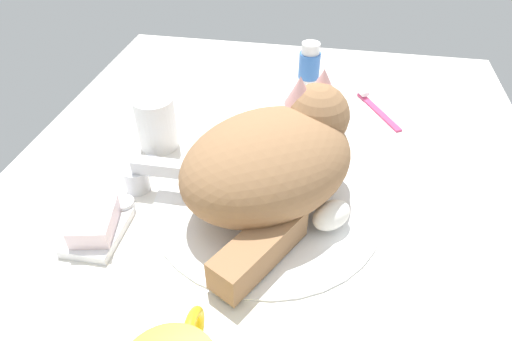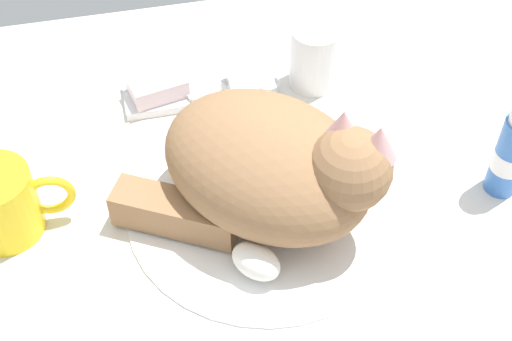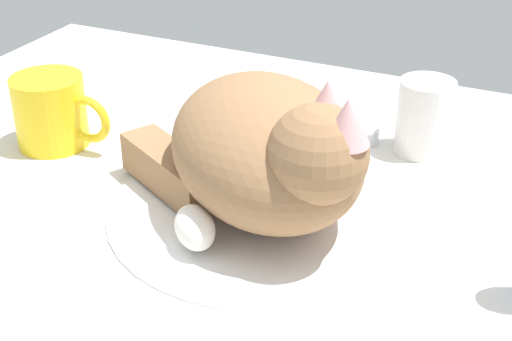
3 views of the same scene
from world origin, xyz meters
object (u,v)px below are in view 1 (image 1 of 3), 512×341
Objects in this scene: cat at (275,160)px; rinse_cup at (156,123)px; toothbrush at (376,107)px; soap_bar at (94,222)px; toothpaste_bottle at (308,79)px; faucet at (146,177)px.

cat is 23.33cm from rinse_cup.
soap_bar is at bearing 136.50° from toothbrush.
soap_bar is at bearing 147.54° from toothpaste_bottle.
cat is at bearing -116.71° from rinse_cup.
faucet is 0.97× the size of toothpaste_bottle.
toothbrush is (38.48, -36.52, -1.99)cm from soap_bar.
rinse_cup is 0.70× the size of toothpaste_bottle.
toothpaste_bottle reaches higher than rinse_cup.
toothpaste_bottle is (16.58, -22.76, 1.44)cm from rinse_cup.
cat is at bearing -88.11° from faucet.
cat reaches higher than toothpaste_bottle.
rinse_cup is 39.99cm from toothbrush.
faucet reaches higher than soap_bar.
faucet is at bearing -17.84° from soap_bar.
cat is 2.59× the size of toothpaste_bottle.
toothpaste_bottle is (26.97, -2.11, -1.73)cm from cat.
toothbrush is at bearing -49.22° from faucet.
rinse_cup is at bearing 126.07° from toothpaste_bottle.
toothpaste_bottle is at bearing 95.53° from toothbrush.
rinse_cup is 1.23× the size of soap_bar.
toothbrush is at bearing -27.91° from cat.
toothbrush is (17.83, -35.60, -3.83)cm from rinse_cup.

